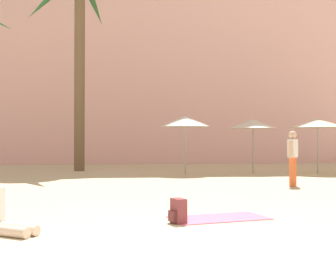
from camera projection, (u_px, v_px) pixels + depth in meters
The scene contains 9 objects.
ground at pixel (194, 248), 5.90m from camera, with size 120.00×120.00×0.00m, color #C6B28C.
hotel_pink at pixel (182, 25), 33.46m from camera, with size 24.89×10.17×19.96m, color beige.
hotel_tower_gray at pixel (44, 11), 40.30m from camera, with size 17.70×10.60×25.96m, color gray.
cafe_umbrella_0 at pixel (317, 123), 19.61m from camera, with size 2.32×2.32×2.38m.
cafe_umbrella_2 at pixel (185, 121), 19.13m from camera, with size 2.16×2.16×2.48m.
cafe_umbrella_3 at pixel (253, 124), 19.78m from camera, with size 2.09×2.09×2.37m.
beach_towel at pixel (219, 218), 8.16m from camera, with size 1.72×0.91×0.01m, color #EF6684.
backpack at pixel (178, 211), 7.66m from camera, with size 0.31×0.34×0.42m.
person_far_left at pixel (293, 156), 14.02m from camera, with size 0.45×0.53×1.72m.
Camera 1 is at (-0.97, -5.85, 1.39)m, focal length 48.43 mm.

